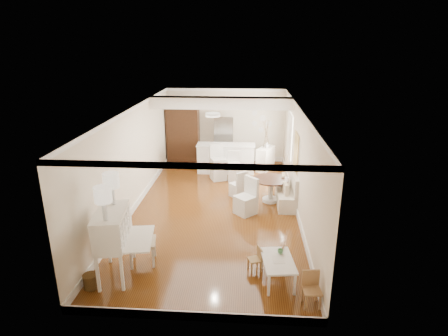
# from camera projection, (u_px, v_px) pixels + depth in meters

# --- Properties ---
(room) EXTENTS (9.00, 9.04, 2.82)m
(room) POSITION_uv_depth(u_px,v_px,m) (217.00, 137.00, 10.21)
(room) COLOR brown
(room) RESTS_ON ground
(secretary_bureau) EXTENTS (1.26, 1.28, 1.41)m
(secretary_bureau) POSITION_uv_depth(u_px,v_px,m) (113.00, 244.00, 7.29)
(secretary_bureau) COLOR white
(secretary_bureau) RESTS_ON ground
(gustavian_armchair) EXTENTS (0.67, 0.67, 1.00)m
(gustavian_armchair) POSITION_uv_depth(u_px,v_px,m) (142.00, 241.00, 7.81)
(gustavian_armchair) COLOR silver
(gustavian_armchair) RESTS_ON ground
(wicker_basket) EXTENTS (0.33, 0.33, 0.28)m
(wicker_basket) POSITION_uv_depth(u_px,v_px,m) (91.00, 281.00, 7.11)
(wicker_basket) COLOR brown
(wicker_basket) RESTS_ON ground
(kids_table) EXTENTS (0.68, 1.02, 0.48)m
(kids_table) POSITION_uv_depth(u_px,v_px,m) (278.00, 270.00, 7.27)
(kids_table) COLOR silver
(kids_table) RESTS_ON ground
(kids_chair_a) EXTENTS (0.32, 0.32, 0.52)m
(kids_chair_a) POSITION_uv_depth(u_px,v_px,m) (255.00, 259.00, 7.61)
(kids_chair_a) COLOR #A47E4A
(kids_chair_a) RESTS_ON ground
(kids_chair_b) EXTENTS (0.31, 0.31, 0.54)m
(kids_chair_b) POSITION_uv_depth(u_px,v_px,m) (278.00, 254.00, 7.76)
(kids_chair_b) COLOR #9F6D48
(kids_chair_b) RESTS_ON ground
(kids_chair_c) EXTENTS (0.34, 0.34, 0.65)m
(kids_chair_c) POSITION_uv_depth(u_px,v_px,m) (312.00, 290.00, 6.57)
(kids_chair_c) COLOR #AC7D4E
(kids_chair_c) RESTS_ON ground
(banquette) EXTENTS (0.52, 1.60, 0.98)m
(banquette) POSITION_uv_depth(u_px,v_px,m) (286.00, 187.00, 10.73)
(banquette) COLOR silver
(banquette) RESTS_ON ground
(dining_table) EXTENTS (1.37, 1.37, 0.70)m
(dining_table) POSITION_uv_depth(u_px,v_px,m) (271.00, 190.00, 10.90)
(dining_table) COLOR #3E2014
(dining_table) RESTS_ON ground
(slip_chair_near) EXTENTS (0.69, 0.69, 1.01)m
(slip_chair_near) POSITION_uv_depth(u_px,v_px,m) (246.00, 196.00, 10.06)
(slip_chair_near) COLOR silver
(slip_chair_near) RESTS_ON ground
(slip_chair_far) EXTENTS (0.56, 0.56, 0.82)m
(slip_chair_far) POSITION_uv_depth(u_px,v_px,m) (238.00, 184.00, 11.22)
(slip_chair_far) COLOR silver
(slip_chair_far) RESTS_ON ground
(breakfast_counter) EXTENTS (2.05, 0.65, 1.03)m
(breakfast_counter) POSITION_uv_depth(u_px,v_px,m) (226.00, 158.00, 13.30)
(breakfast_counter) COLOR white
(breakfast_counter) RESTS_ON ground
(bar_stool_left) EXTENTS (0.62, 0.62, 1.19)m
(bar_stool_left) POSITION_uv_depth(u_px,v_px,m) (218.00, 163.00, 12.56)
(bar_stool_left) COLOR silver
(bar_stool_left) RESTS_ON ground
(bar_stool_right) EXTENTS (0.44, 0.44, 1.00)m
(bar_stool_right) POSITION_uv_depth(u_px,v_px,m) (234.00, 166.00, 12.50)
(bar_stool_right) COLOR silver
(bar_stool_right) RESTS_ON ground
(pantry_cabinet) EXTENTS (1.20, 0.60, 2.30)m
(pantry_cabinet) POSITION_uv_depth(u_px,v_px,m) (183.00, 133.00, 14.23)
(pantry_cabinet) COLOR #381E11
(pantry_cabinet) RESTS_ON ground
(fridge) EXTENTS (0.75, 0.65, 1.80)m
(fridge) POSITION_uv_depth(u_px,v_px,m) (233.00, 141.00, 14.16)
(fridge) COLOR silver
(fridge) RESTS_ON ground
(sideboard) EXTENTS (0.73, 0.97, 0.84)m
(sideboard) POSITION_uv_depth(u_px,v_px,m) (265.00, 159.00, 13.56)
(sideboard) COLOR white
(sideboard) RESTS_ON ground
(pencil_cup) EXTENTS (0.12, 0.12, 0.09)m
(pencil_cup) POSITION_uv_depth(u_px,v_px,m) (280.00, 251.00, 7.39)
(pencil_cup) COLOR #579662
(pencil_cup) RESTS_ON kids_table
(branch_vase) EXTENTS (0.19, 0.19, 0.19)m
(branch_vase) POSITION_uv_depth(u_px,v_px,m) (267.00, 145.00, 13.43)
(branch_vase) COLOR white
(branch_vase) RESTS_ON sideboard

